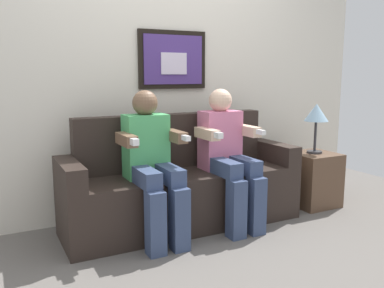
# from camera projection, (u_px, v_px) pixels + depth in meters

# --- Properties ---
(ground_plane) EXTENTS (5.64, 5.64, 0.00)m
(ground_plane) POSITION_uv_depth(u_px,v_px,m) (201.00, 238.00, 3.10)
(ground_plane) COLOR #66605B
(back_wall_assembly) EXTENTS (4.34, 0.10, 2.60)m
(back_wall_assembly) POSITION_uv_depth(u_px,v_px,m) (160.00, 65.00, 3.55)
(back_wall_assembly) COLOR silver
(back_wall_assembly) RESTS_ON ground_plane
(couch) EXTENTS (1.94, 0.58, 0.90)m
(couch) POSITION_uv_depth(u_px,v_px,m) (182.00, 187.00, 3.33)
(couch) COLOR #2D231E
(couch) RESTS_ON ground_plane
(person_on_left) EXTENTS (0.46, 0.56, 1.11)m
(person_on_left) POSITION_uv_depth(u_px,v_px,m) (152.00, 160.00, 2.99)
(person_on_left) COLOR #4CB266
(person_on_left) RESTS_ON ground_plane
(person_on_right) EXTENTS (0.46, 0.56, 1.11)m
(person_on_right) POSITION_uv_depth(u_px,v_px,m) (228.00, 152.00, 3.28)
(person_on_right) COLOR pink
(person_on_right) RESTS_ON ground_plane
(side_table_right) EXTENTS (0.40, 0.40, 0.50)m
(side_table_right) POSITION_uv_depth(u_px,v_px,m) (313.00, 179.00, 3.84)
(side_table_right) COLOR brown
(side_table_right) RESTS_ON ground_plane
(table_lamp) EXTENTS (0.22, 0.22, 0.46)m
(table_lamp) POSITION_uv_depth(u_px,v_px,m) (316.00, 115.00, 3.74)
(table_lamp) COLOR #333338
(table_lamp) RESTS_ON side_table_right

